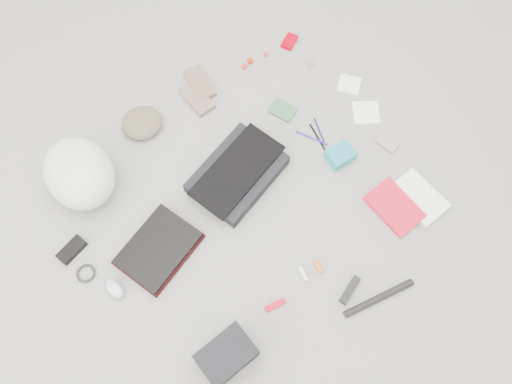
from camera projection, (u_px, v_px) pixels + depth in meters
ground_plane at (256, 196)px, 2.18m from camera, size 4.00×4.00×0.00m
messenger_bag at (237, 174)px, 2.18m from camera, size 0.45×0.36×0.07m
bag_flap at (237, 170)px, 2.15m from camera, size 0.47×0.29×0.01m
laptop_sleeve at (159, 249)px, 2.08m from camera, size 0.37×0.32×0.02m
laptop at (158, 248)px, 2.06m from camera, size 0.36×0.30×0.02m
bike_helmet at (79, 173)px, 2.10m from camera, size 0.31×0.38×0.21m
beanie at (142, 123)px, 2.28m from camera, size 0.23×0.23×0.07m
mitten_left at (197, 99)px, 2.35m from camera, size 0.09×0.18×0.03m
mitten_right at (200, 84)px, 2.39m from camera, size 0.13×0.20×0.03m
power_brick at (72, 250)px, 2.07m from camera, size 0.13×0.08×0.03m
cable_coil at (86, 273)px, 2.04m from camera, size 0.10×0.10×0.01m
mouse at (114, 289)px, 2.01m from camera, size 0.07×0.10×0.04m
camera_bag at (227, 355)px, 1.86m from camera, size 0.20×0.14×0.13m
multitool at (275, 305)px, 1.99m from camera, size 0.09×0.04×0.01m
toiletry_tube_white at (303, 274)px, 2.04m from camera, size 0.03×0.07×0.02m
toiletry_tube_orange at (317, 265)px, 2.05m from camera, size 0.03×0.06×0.02m
u_lock at (350, 290)px, 2.01m from camera, size 0.13×0.07×0.02m
bike_pump at (379, 298)px, 2.00m from camera, size 0.31×0.10×0.03m
book_red at (394, 207)px, 2.15m from camera, size 0.16×0.23×0.02m
book_white at (419, 198)px, 2.16m from camera, size 0.16×0.23×0.02m
notepad at (283, 110)px, 2.34m from camera, size 0.12×0.14×0.01m
pen_blue at (312, 138)px, 2.28m from camera, size 0.08×0.15×0.01m
pen_black at (317, 137)px, 2.29m from camera, size 0.04×0.15×0.01m
pen_navy at (320, 131)px, 2.30m from camera, size 0.06×0.14×0.01m
accordion_wallet at (340, 155)px, 2.22m from camera, size 0.12×0.10×0.06m
card_deck at (387, 143)px, 2.27m from camera, size 0.08×0.10×0.02m
napkin_top at (349, 84)px, 2.40m from camera, size 0.14×0.14×0.01m
napkin_bottom at (366, 113)px, 2.34m from camera, size 0.17×0.17×0.01m
lollipop_a at (244, 66)px, 2.43m from camera, size 0.03×0.03×0.03m
lollipop_b at (250, 61)px, 2.44m from camera, size 0.04×0.04×0.03m
lollipop_c at (266, 54)px, 2.46m from camera, size 0.03×0.03×0.02m
altoids_tin at (290, 42)px, 2.49m from camera, size 0.11×0.09×0.02m
stamp_sheet at (311, 63)px, 2.45m from camera, size 0.06×0.06×0.00m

